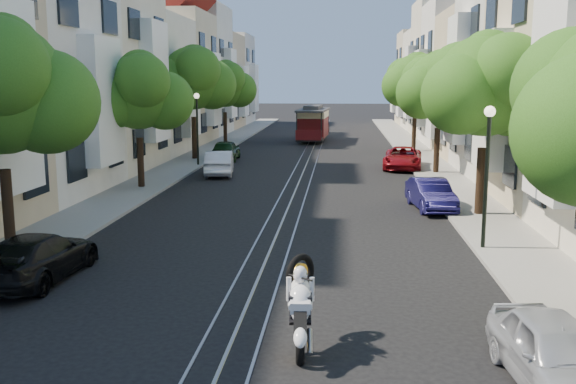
% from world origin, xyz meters
% --- Properties ---
extents(ground, '(200.00, 200.00, 0.00)m').
position_xyz_m(ground, '(0.00, 28.00, 0.00)').
color(ground, black).
rests_on(ground, ground).
extents(sidewalk_east, '(2.50, 80.00, 0.12)m').
position_xyz_m(sidewalk_east, '(7.25, 28.00, 0.06)').
color(sidewalk_east, gray).
rests_on(sidewalk_east, ground).
extents(sidewalk_west, '(2.50, 80.00, 0.12)m').
position_xyz_m(sidewalk_west, '(-7.25, 28.00, 0.06)').
color(sidewalk_west, gray).
rests_on(sidewalk_west, ground).
extents(rail_left, '(0.06, 80.00, 0.02)m').
position_xyz_m(rail_left, '(-0.55, 28.00, 0.01)').
color(rail_left, gray).
rests_on(rail_left, ground).
extents(rail_slot, '(0.06, 80.00, 0.02)m').
position_xyz_m(rail_slot, '(0.00, 28.00, 0.01)').
color(rail_slot, gray).
rests_on(rail_slot, ground).
extents(rail_right, '(0.06, 80.00, 0.02)m').
position_xyz_m(rail_right, '(0.55, 28.00, 0.01)').
color(rail_right, gray).
rests_on(rail_right, ground).
extents(lane_line, '(0.08, 80.00, 0.01)m').
position_xyz_m(lane_line, '(0.00, 28.00, 0.00)').
color(lane_line, tan).
rests_on(lane_line, ground).
extents(townhouses_east, '(7.75, 72.00, 12.00)m').
position_xyz_m(townhouses_east, '(11.87, 27.91, 5.18)').
color(townhouses_east, beige).
rests_on(townhouses_east, ground).
extents(townhouses_west, '(7.75, 72.00, 11.76)m').
position_xyz_m(townhouses_west, '(-11.87, 27.91, 5.08)').
color(townhouses_west, silver).
rests_on(townhouses_west, ground).
extents(tree_e_b, '(4.93, 4.08, 6.68)m').
position_xyz_m(tree_e_b, '(7.26, 8.98, 4.73)').
color(tree_e_b, black).
rests_on(tree_e_b, ground).
extents(tree_e_c, '(4.84, 3.99, 6.52)m').
position_xyz_m(tree_e_c, '(7.26, 19.98, 4.60)').
color(tree_e_c, black).
rests_on(tree_e_c, ground).
extents(tree_e_d, '(5.01, 4.16, 6.85)m').
position_xyz_m(tree_e_d, '(7.26, 30.98, 4.87)').
color(tree_e_d, black).
rests_on(tree_e_d, ground).
extents(tree_w_a, '(4.93, 4.08, 6.68)m').
position_xyz_m(tree_w_a, '(-7.14, 1.98, 4.73)').
color(tree_w_a, black).
rests_on(tree_w_a, ground).
extents(tree_w_b, '(4.72, 3.87, 6.27)m').
position_xyz_m(tree_w_b, '(-7.14, 13.98, 4.40)').
color(tree_w_b, black).
rests_on(tree_w_b, ground).
extents(tree_w_c, '(5.13, 4.28, 7.09)m').
position_xyz_m(tree_w_c, '(-7.14, 24.98, 5.07)').
color(tree_w_c, black).
rests_on(tree_w_c, ground).
extents(tree_w_d, '(4.84, 3.99, 6.52)m').
position_xyz_m(tree_w_d, '(-7.14, 35.98, 4.60)').
color(tree_w_d, black).
rests_on(tree_w_d, ground).
extents(lamp_east, '(0.32, 0.32, 4.16)m').
position_xyz_m(lamp_east, '(6.30, 4.00, 2.85)').
color(lamp_east, black).
rests_on(lamp_east, ground).
extents(lamp_west, '(0.32, 0.32, 4.16)m').
position_xyz_m(lamp_west, '(-6.30, 22.00, 2.85)').
color(lamp_west, black).
rests_on(lamp_west, ground).
extents(sportbike_rider, '(0.60, 2.00, 1.76)m').
position_xyz_m(sportbike_rider, '(1.35, -3.58, 0.93)').
color(sportbike_rider, black).
rests_on(sportbike_rider, ground).
extents(cable_car, '(2.66, 7.18, 2.71)m').
position_xyz_m(cable_car, '(-0.24, 38.58, 1.61)').
color(cable_car, black).
rests_on(cable_car, ground).
extents(parked_car_e_near, '(1.74, 3.67, 1.21)m').
position_xyz_m(parked_car_e_near, '(5.60, -4.73, 0.61)').
color(parked_car_e_near, '#A8ACB5').
rests_on(parked_car_e_near, ground).
extents(parked_car_e_mid, '(1.71, 3.78, 1.20)m').
position_xyz_m(parked_car_e_mid, '(5.60, 10.20, 0.60)').
color(parked_car_e_mid, '#0D0B3A').
rests_on(parked_car_e_mid, ground).
extents(parked_car_e_far, '(2.63, 4.74, 1.25)m').
position_xyz_m(parked_car_e_far, '(5.60, 21.97, 0.63)').
color(parked_car_e_far, maroon).
rests_on(parked_car_e_far, ground).
extents(parked_car_w_near, '(1.92, 4.29, 1.22)m').
position_xyz_m(parked_car_w_near, '(-5.52, 0.19, 0.61)').
color(parked_car_w_near, black).
rests_on(parked_car_w_near, ground).
extents(parked_car_w_mid, '(1.92, 4.14, 1.31)m').
position_xyz_m(parked_car_w_mid, '(-4.40, 18.70, 0.66)').
color(parked_car_w_mid, silver).
rests_on(parked_car_w_mid, ground).
extents(parked_car_w_far, '(1.73, 3.93, 1.32)m').
position_xyz_m(parked_car_w_far, '(-5.19, 25.01, 0.66)').
color(parked_car_w_far, '#143217').
rests_on(parked_car_w_far, ground).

